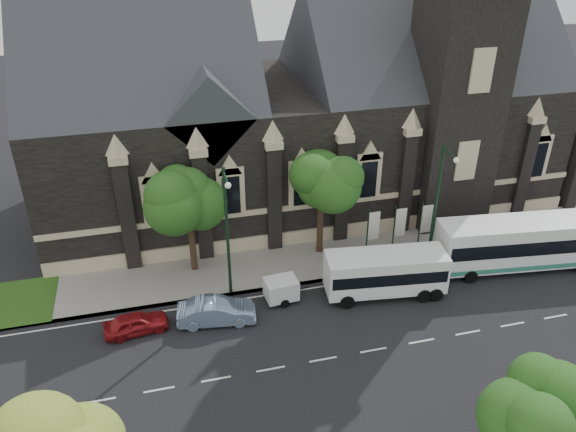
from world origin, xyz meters
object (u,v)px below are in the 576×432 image
object	(u,v)px
tree_walk_right	(324,179)
sedan	(216,311)
tour_coach	(528,242)
street_lamp_mid	(227,227)
car_far_red	(136,323)
banner_flag_center	(398,225)
tree_walk_left	(191,195)
box_trailer	(281,289)
banner_flag_left	(371,229)
banner_flag_right	(424,222)
tree_park_east	(542,407)
street_lamp_near	(438,201)
shuttle_bus	(386,271)

from	to	relation	value
tree_walk_right	sedan	xyz separation A→B (m)	(-8.49, -6.01, -5.04)
tree_walk_right	tour_coach	xyz separation A→B (m)	(13.05, -5.41, -3.83)
street_lamp_mid	tree_walk_right	bearing A→B (deg)	26.65
car_far_red	banner_flag_center	bearing A→B (deg)	-84.41
tree_walk_left	sedan	world-z (taller)	tree_walk_left
tree_walk_left	tree_walk_right	bearing A→B (deg)	0.06
tree_walk_right	sedan	world-z (taller)	tree_walk_right
street_lamp_mid	box_trailer	xyz separation A→B (m)	(3.00, -1.32, -4.23)
banner_flag_left	sedan	world-z (taller)	banner_flag_left
tree_walk_left	car_far_red	size ratio (longest dim) A/B	2.04
street_lamp_mid	tour_coach	size ratio (longest dim) A/B	0.71
box_trailer	sedan	size ratio (longest dim) A/B	0.63
street_lamp_mid	banner_flag_left	xyz separation A→B (m)	(10.29, 1.91, -2.73)
banner_flag_right	tour_coach	xyz separation A→B (m)	(5.97, -3.70, -0.39)
sedan	street_lamp_mid	bearing A→B (deg)	-20.76
sedan	tree_walk_left	bearing A→B (deg)	12.26
tree_walk_left	sedan	distance (m)	7.80
tour_coach	box_trailer	world-z (taller)	tour_coach
tree_park_east	tour_coach	distance (m)	17.96
street_lamp_near	tour_coach	distance (m)	7.22
tree_walk_left	tour_coach	size ratio (longest dim) A/B	0.60
tree_park_east	street_lamp_near	size ratio (longest dim) A/B	0.70
banner_flag_right	tree_walk_left	bearing A→B (deg)	173.96
tree_park_east	tree_walk_left	xyz separation A→B (m)	(-11.97, 20.03, 1.12)
banner_flag_center	banner_flag_right	xyz separation A→B (m)	(2.00, 0.00, 0.00)
banner_flag_center	tree_walk_right	bearing A→B (deg)	161.36
banner_flag_center	tour_coach	distance (m)	8.80
sedan	car_far_red	xyz separation A→B (m)	(-4.73, 0.27, -0.14)
car_far_red	street_lamp_near	bearing A→B (deg)	-90.78
car_far_red	sedan	bearing A→B (deg)	-100.07
sedan	tree_park_east	bearing A→B (deg)	-133.48
tree_park_east	tree_walk_right	bearing A→B (deg)	98.42
tree_walk_right	banner_flag_right	xyz separation A→B (m)	(7.08, -1.71, -3.43)
banner_flag_left	banner_flag_right	size ratio (longest dim) A/B	1.00
banner_flag_center	banner_flag_right	bearing A→B (deg)	0.00
tree_park_east	car_far_red	world-z (taller)	tree_park_east
tree_park_east	street_lamp_mid	distance (m)	19.32
street_lamp_near	car_far_red	xyz separation A→B (m)	(-20.00, -2.13, -4.47)
tour_coach	street_lamp_near	bearing A→B (deg)	170.71
banner_flag_right	tree_park_east	bearing A→B (deg)	-102.65
banner_flag_left	car_far_red	world-z (taller)	banner_flag_left
banner_flag_left	banner_flag_center	world-z (taller)	same
tree_park_east	banner_flag_left	world-z (taller)	tree_park_east
banner_flag_left	sedan	bearing A→B (deg)	-159.60
tree_walk_left	shuttle_bus	world-z (taller)	tree_walk_left
banner_flag_left	tour_coach	world-z (taller)	banner_flag_left
banner_flag_right	car_far_red	bearing A→B (deg)	-168.75
street_lamp_near	tour_coach	xyz separation A→B (m)	(6.26, -1.79, -3.12)
street_lamp_near	shuttle_bus	distance (m)	5.95
tree_walk_right	banner_flag_center	distance (m)	6.36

